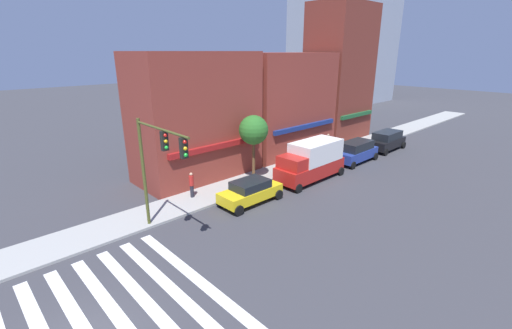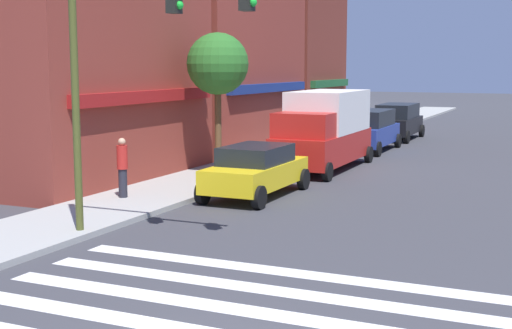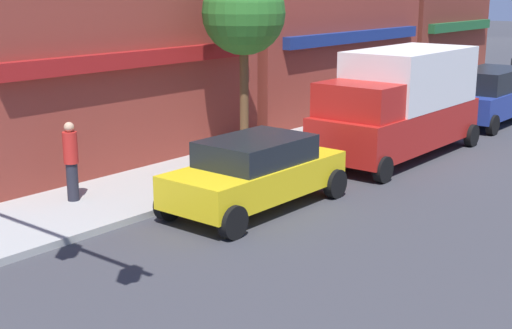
{
  "view_description": "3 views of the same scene",
  "coord_description": "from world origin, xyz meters",
  "px_view_note": "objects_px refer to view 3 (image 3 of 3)",
  "views": [
    {
      "loc": [
        -2.22,
        -10.85,
        9.68
      ],
      "look_at": [
        13.62,
        6.0,
        2.0
      ],
      "focal_mm": 24.0,
      "sensor_mm": 36.0,
      "label": 1
    },
    {
      "loc": [
        -7.94,
        -4.25,
        4.04
      ],
      "look_at": [
        11.89,
        4.7,
        1.0
      ],
      "focal_mm": 50.0,
      "sensor_mm": 36.0,
      "label": 2
    },
    {
      "loc": [
        0.28,
        -4.87,
        4.78
      ],
      "look_at": [
        11.89,
        4.7,
        1.0
      ],
      "focal_mm": 50.0,
      "sensor_mm": 36.0,
      "label": 3
    }
  ],
  "objects_px": {
    "suv_blue": "(489,95)",
    "pedestrian_grey_coat": "(433,89)",
    "pedestrian_red_jacket": "(71,160)",
    "sedan_yellow": "(256,172)",
    "pedestrian_green_top": "(407,83)",
    "street_tree": "(244,14)",
    "box_truck_red": "(400,102)"
  },
  "relations": [
    {
      "from": "suv_blue",
      "to": "pedestrian_green_top",
      "type": "height_order",
      "value": "suv_blue"
    },
    {
      "from": "sedan_yellow",
      "to": "pedestrian_green_top",
      "type": "height_order",
      "value": "pedestrian_green_top"
    },
    {
      "from": "sedan_yellow",
      "to": "pedestrian_grey_coat",
      "type": "bearing_deg",
      "value": 8.89
    },
    {
      "from": "box_truck_red",
      "to": "pedestrian_green_top",
      "type": "bearing_deg",
      "value": 25.75
    },
    {
      "from": "sedan_yellow",
      "to": "pedestrian_red_jacket",
      "type": "relative_size",
      "value": 2.49
    },
    {
      "from": "pedestrian_grey_coat",
      "to": "pedestrian_red_jacket",
      "type": "bearing_deg",
      "value": -129.06
    },
    {
      "from": "pedestrian_green_top",
      "to": "sedan_yellow",
      "type": "bearing_deg",
      "value": -128.08
    },
    {
      "from": "box_truck_red",
      "to": "pedestrian_green_top",
      "type": "relative_size",
      "value": 3.51
    },
    {
      "from": "sedan_yellow",
      "to": "box_truck_red",
      "type": "relative_size",
      "value": 0.71
    },
    {
      "from": "pedestrian_red_jacket",
      "to": "pedestrian_grey_coat",
      "type": "bearing_deg",
      "value": -156.23
    },
    {
      "from": "box_truck_red",
      "to": "suv_blue",
      "type": "height_order",
      "value": "box_truck_red"
    },
    {
      "from": "pedestrian_grey_coat",
      "to": "street_tree",
      "type": "relative_size",
      "value": 0.35
    },
    {
      "from": "sedan_yellow",
      "to": "pedestrian_green_top",
      "type": "bearing_deg",
      "value": 14.67
    },
    {
      "from": "pedestrian_red_jacket",
      "to": "pedestrian_green_top",
      "type": "height_order",
      "value": "same"
    },
    {
      "from": "sedan_yellow",
      "to": "box_truck_red",
      "type": "distance_m",
      "value": 6.47
    },
    {
      "from": "sedan_yellow",
      "to": "pedestrian_red_jacket",
      "type": "height_order",
      "value": "pedestrian_red_jacket"
    },
    {
      "from": "box_truck_red",
      "to": "pedestrian_green_top",
      "type": "xyz_separation_m",
      "value": [
        7.29,
        3.6,
        -0.51
      ]
    },
    {
      "from": "pedestrian_red_jacket",
      "to": "street_tree",
      "type": "relative_size",
      "value": 0.35
    },
    {
      "from": "suv_blue",
      "to": "pedestrian_grey_coat",
      "type": "relative_size",
      "value": 2.67
    },
    {
      "from": "street_tree",
      "to": "suv_blue",
      "type": "bearing_deg",
      "value": -15.46
    },
    {
      "from": "suv_blue",
      "to": "pedestrian_red_jacket",
      "type": "height_order",
      "value": "suv_blue"
    },
    {
      "from": "pedestrian_grey_coat",
      "to": "street_tree",
      "type": "distance_m",
      "value": 10.28
    },
    {
      "from": "pedestrian_red_jacket",
      "to": "street_tree",
      "type": "distance_m",
      "value": 6.16
    },
    {
      "from": "box_truck_red",
      "to": "street_tree",
      "type": "bearing_deg",
      "value": 141.09
    },
    {
      "from": "sedan_yellow",
      "to": "street_tree",
      "type": "xyz_separation_m",
      "value": [
        2.89,
        2.8,
        3.21
      ]
    },
    {
      "from": "suv_blue",
      "to": "pedestrian_grey_coat",
      "type": "height_order",
      "value": "suv_blue"
    },
    {
      "from": "pedestrian_red_jacket",
      "to": "sedan_yellow",
      "type": "bearing_deg",
      "value": 156.18
    },
    {
      "from": "box_truck_red",
      "to": "street_tree",
      "type": "xyz_separation_m",
      "value": [
        -3.53,
        2.8,
        2.46
      ]
    },
    {
      "from": "box_truck_red",
      "to": "pedestrian_green_top",
      "type": "distance_m",
      "value": 8.15
    },
    {
      "from": "box_truck_red",
      "to": "pedestrian_red_jacket",
      "type": "distance_m",
      "value": 9.49
    },
    {
      "from": "box_truck_red",
      "to": "pedestrian_green_top",
      "type": "height_order",
      "value": "box_truck_red"
    },
    {
      "from": "sedan_yellow",
      "to": "pedestrian_grey_coat",
      "type": "distance_m",
      "value": 12.85
    }
  ]
}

